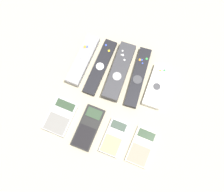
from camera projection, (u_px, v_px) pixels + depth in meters
ground_plane at (109, 107)px, 1.06m from camera, size 3.00×3.00×0.00m
remote_0 at (83, 60)px, 1.09m from camera, size 0.06×0.19×0.03m
remote_1 at (100, 67)px, 1.09m from camera, size 0.05×0.21×0.02m
remote_2 at (119, 71)px, 1.08m from camera, size 0.06×0.21×0.03m
remote_3 at (138, 77)px, 1.08m from camera, size 0.05×0.22×0.02m
remote_4 at (157, 86)px, 1.07m from camera, size 0.06×0.15×0.02m
calculator_0 at (60, 116)px, 1.04m from camera, size 0.09×0.13×0.01m
calculator_1 at (88, 127)px, 1.03m from camera, size 0.07×0.15×0.01m
calculator_2 at (114, 137)px, 1.02m from camera, size 0.07×0.12×0.01m
calculator_3 at (142, 147)px, 1.01m from camera, size 0.08×0.13×0.01m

